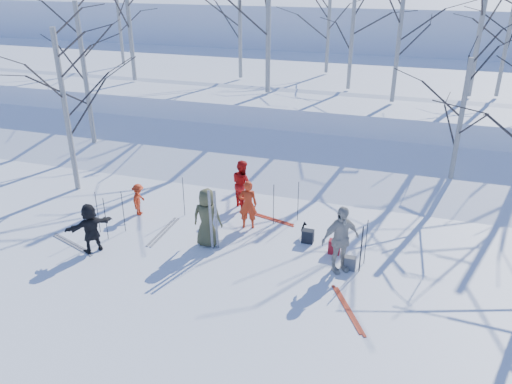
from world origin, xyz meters
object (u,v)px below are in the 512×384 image
(skier_olive_center, at_px, (207,218))
(backpack_dark, at_px, (308,236))
(skier_red_seated, at_px, (139,199))
(skier_redor_behind, at_px, (242,184))
(skier_red_north, at_px, (248,205))
(skier_cream_east, at_px, (340,239))
(dog, at_px, (305,232))
(backpack_grey, at_px, (350,263))
(skier_grey_west, at_px, (91,228))
(backpack_red, at_px, (334,247))

(skier_olive_center, xyz_separation_m, backpack_dark, (2.74, 1.01, -0.68))
(skier_olive_center, xyz_separation_m, skier_red_seated, (-2.89, 1.11, -0.34))
(skier_redor_behind, distance_m, skier_red_seated, 3.42)
(skier_red_north, bearing_deg, backpack_dark, 153.42)
(skier_red_seated, distance_m, skier_cream_east, 6.87)
(dog, bearing_deg, backpack_grey, 108.35)
(skier_redor_behind, bearing_deg, skier_olive_center, 130.76)
(skier_cream_east, height_order, backpack_dark, skier_cream_east)
(skier_cream_east, relative_size, skier_grey_west, 1.28)
(skier_olive_center, distance_m, backpack_grey, 4.19)
(dog, height_order, backpack_red, dog)
(skier_red_seated, distance_m, dog, 5.54)
(skier_olive_center, xyz_separation_m, dog, (2.63, 1.20, -0.65))
(skier_red_seated, relative_size, backpack_dark, 2.66)
(skier_redor_behind, height_order, skier_grey_west, skier_redor_behind)
(skier_cream_east, xyz_separation_m, backpack_red, (-0.25, 0.82, -0.73))
(skier_red_north, relative_size, skier_redor_behind, 0.95)
(skier_red_seated, bearing_deg, backpack_red, -102.46)
(skier_redor_behind, distance_m, dog, 3.02)
(skier_red_seated, relative_size, skier_grey_west, 0.72)
(skier_olive_center, relative_size, skier_cream_east, 0.93)
(skier_grey_west, bearing_deg, dog, 151.07)
(backpack_red, distance_m, backpack_dark, 0.93)
(skier_olive_center, height_order, skier_grey_west, skier_olive_center)
(skier_grey_west, bearing_deg, backpack_grey, 136.99)
(backpack_red, bearing_deg, backpack_grey, -51.61)
(skier_red_north, distance_m, backpack_red, 2.97)
(backpack_red, bearing_deg, backpack_dark, 155.87)
(skier_red_north, distance_m, backpack_dark, 2.09)
(dog, distance_m, backpack_dark, 0.21)
(backpack_dark, bearing_deg, skier_grey_west, -157.52)
(skier_olive_center, xyz_separation_m, backpack_grey, (4.14, -0.05, -0.69))
(dog, bearing_deg, backpack_dark, 89.65)
(skier_red_north, bearing_deg, backpack_grey, 140.53)
(backpack_red, bearing_deg, dog, 149.68)
(backpack_grey, bearing_deg, skier_cream_east, -155.30)
(skier_red_north, distance_m, backpack_grey, 3.70)
(backpack_grey, bearing_deg, backpack_red, 128.39)
(skier_olive_center, distance_m, skier_cream_east, 3.85)
(backpack_red, bearing_deg, skier_red_seated, 175.85)
(dog, relative_size, backpack_grey, 1.40)
(skier_red_north, xyz_separation_m, backpack_red, (2.82, -0.72, -0.57))
(backpack_red, distance_m, backpack_grey, 0.88)
(skier_grey_west, distance_m, backpack_dark, 6.21)
(skier_grey_west, relative_size, dog, 2.76)
(backpack_dark, bearing_deg, skier_cream_east, -47.47)
(skier_red_north, bearing_deg, skier_grey_west, 19.13)
(backpack_grey, bearing_deg, skier_grey_west, -169.65)
(skier_redor_behind, xyz_separation_m, skier_red_seated, (-3.00, -1.63, -0.29))
(skier_red_seated, bearing_deg, skier_cream_east, -109.16)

